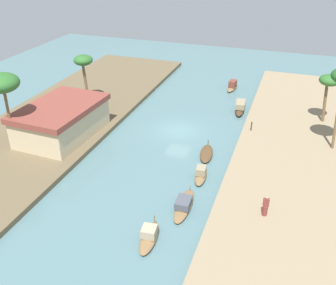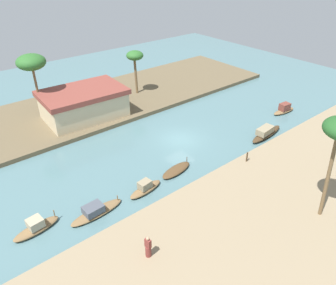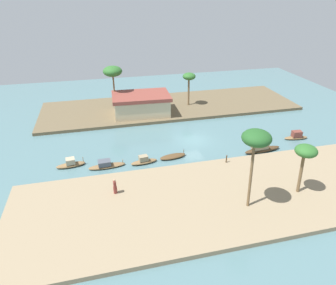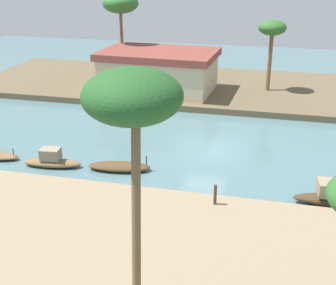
{
  "view_description": "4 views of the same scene",
  "coord_description": "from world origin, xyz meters",
  "px_view_note": "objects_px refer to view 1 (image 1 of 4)",
  "views": [
    {
      "loc": [
        -34.01,
        -10.63,
        18.14
      ],
      "look_at": [
        -4.71,
        -0.49,
        1.09
      ],
      "focal_mm": 40.63,
      "sensor_mm": 36.0,
      "label": 1
    },
    {
      "loc": [
        -19.25,
        -21.57,
        17.19
      ],
      "look_at": [
        -2.53,
        -1.06,
        1.1
      ],
      "focal_mm": 34.39,
      "sensor_mm": 36.0,
      "label": 2
    },
    {
      "loc": [
        -12.2,
        -34.88,
        18.74
      ],
      "look_at": [
        -4.06,
        -1.7,
        0.96
      ],
      "focal_mm": 31.87,
      "sensor_mm": 36.0,
      "label": 3
    },
    {
      "loc": [
        3.85,
        -25.3,
        10.69
      ],
      "look_at": [
        -1.83,
        -1.97,
        0.98
      ],
      "focal_mm": 49.43,
      "sensor_mm": 36.0,
      "label": 4
    }
  ],
  "objects_px": {
    "person_on_near_bank": "(265,207)",
    "sampan_with_red_awning": "(232,86)",
    "sampan_downstream_large": "(206,153)",
    "palm_tree_right_tall": "(83,62)",
    "sampan_open_hull": "(184,205)",
    "palm_tree_right_short": "(2,84)",
    "sampan_upstream_small": "(201,174)",
    "mooring_post": "(251,126)",
    "sampan_near_left_bank": "(240,106)",
    "sampan_midstream": "(149,236)",
    "palm_tree_left_far": "(329,82)",
    "riverside_building": "(62,120)"
  },
  "relations": [
    {
      "from": "sampan_downstream_large",
      "to": "sampan_upstream_small",
      "type": "relative_size",
      "value": 1.06
    },
    {
      "from": "sampan_open_hull",
      "to": "palm_tree_right_tall",
      "type": "relative_size",
      "value": 0.77
    },
    {
      "from": "sampan_downstream_large",
      "to": "palm_tree_right_tall",
      "type": "xyz_separation_m",
      "value": [
        7.11,
        16.54,
        5.07
      ]
    },
    {
      "from": "palm_tree_left_far",
      "to": "person_on_near_bank",
      "type": "bearing_deg",
      "value": 167.54
    },
    {
      "from": "sampan_open_hull",
      "to": "palm_tree_right_short",
      "type": "relative_size",
      "value": 0.59
    },
    {
      "from": "sampan_downstream_large",
      "to": "sampan_open_hull",
      "type": "distance_m",
      "value": 8.15
    },
    {
      "from": "palm_tree_right_short",
      "to": "person_on_near_bank",
      "type": "bearing_deg",
      "value": -95.02
    },
    {
      "from": "sampan_downstream_large",
      "to": "person_on_near_bank",
      "type": "height_order",
      "value": "person_on_near_bank"
    },
    {
      "from": "person_on_near_bank",
      "to": "palm_tree_right_tall",
      "type": "bearing_deg",
      "value": -41.17
    },
    {
      "from": "sampan_near_left_bank",
      "to": "palm_tree_right_short",
      "type": "distance_m",
      "value": 25.64
    },
    {
      "from": "palm_tree_left_far",
      "to": "sampan_downstream_large",
      "type": "bearing_deg",
      "value": 135.77
    },
    {
      "from": "sampan_with_red_awning",
      "to": "mooring_post",
      "type": "distance_m",
      "value": 13.05
    },
    {
      "from": "sampan_with_red_awning",
      "to": "sampan_upstream_small",
      "type": "bearing_deg",
      "value": -170.7
    },
    {
      "from": "sampan_open_hull",
      "to": "sampan_with_red_awning",
      "type": "bearing_deg",
      "value": -0.12
    },
    {
      "from": "sampan_with_red_awning",
      "to": "palm_tree_left_far",
      "type": "relative_size",
      "value": 0.67
    },
    {
      "from": "sampan_open_hull",
      "to": "person_on_near_bank",
      "type": "relative_size",
      "value": 2.63
    },
    {
      "from": "palm_tree_left_far",
      "to": "sampan_with_red_awning",
      "type": "bearing_deg",
      "value": 55.37
    },
    {
      "from": "mooring_post",
      "to": "riverside_building",
      "type": "height_order",
      "value": "riverside_building"
    },
    {
      "from": "sampan_near_left_bank",
      "to": "mooring_post",
      "type": "xyz_separation_m",
      "value": [
        -5.79,
        -2.07,
        0.48
      ]
    },
    {
      "from": "sampan_upstream_small",
      "to": "palm_tree_right_short",
      "type": "distance_m",
      "value": 18.64
    },
    {
      "from": "person_on_near_bank",
      "to": "sampan_with_red_awning",
      "type": "bearing_deg",
      "value": -82.81
    },
    {
      "from": "sampan_upstream_small",
      "to": "person_on_near_bank",
      "type": "bearing_deg",
      "value": -131.04
    },
    {
      "from": "palm_tree_left_far",
      "to": "palm_tree_right_short",
      "type": "xyz_separation_m",
      "value": [
        -15.87,
        27.0,
        2.03
      ]
    },
    {
      "from": "person_on_near_bank",
      "to": "mooring_post",
      "type": "height_order",
      "value": "person_on_near_bank"
    },
    {
      "from": "sampan_downstream_large",
      "to": "mooring_post",
      "type": "bearing_deg",
      "value": -38.53
    },
    {
      "from": "sampan_with_red_awning",
      "to": "mooring_post",
      "type": "height_order",
      "value": "mooring_post"
    },
    {
      "from": "palm_tree_right_tall",
      "to": "riverside_building",
      "type": "height_order",
      "value": "palm_tree_right_tall"
    },
    {
      "from": "sampan_midstream",
      "to": "palm_tree_right_tall",
      "type": "height_order",
      "value": "palm_tree_right_tall"
    },
    {
      "from": "mooring_post",
      "to": "sampan_open_hull",
      "type": "bearing_deg",
      "value": 167.76
    },
    {
      "from": "sampan_upstream_small",
      "to": "person_on_near_bank",
      "type": "distance_m",
      "value": 6.9
    },
    {
      "from": "palm_tree_left_far",
      "to": "sampan_open_hull",
      "type": "bearing_deg",
      "value": 152.1
    },
    {
      "from": "sampan_open_hull",
      "to": "riverside_building",
      "type": "distance_m",
      "value": 16.13
    },
    {
      "from": "sampan_with_red_awning",
      "to": "palm_tree_left_far",
      "type": "xyz_separation_m",
      "value": [
        -7.61,
        -11.03,
        4.44
      ]
    },
    {
      "from": "sampan_near_left_bank",
      "to": "sampan_midstream",
      "type": "bearing_deg",
      "value": 169.65
    },
    {
      "from": "sampan_near_left_bank",
      "to": "sampan_upstream_small",
      "type": "distance_m",
      "value": 15.15
    },
    {
      "from": "sampan_downstream_large",
      "to": "palm_tree_left_far",
      "type": "distance_m",
      "value": 15.19
    },
    {
      "from": "sampan_downstream_large",
      "to": "sampan_open_hull",
      "type": "relative_size",
      "value": 0.81
    },
    {
      "from": "mooring_post",
      "to": "palm_tree_left_far",
      "type": "height_order",
      "value": "palm_tree_left_far"
    },
    {
      "from": "sampan_midstream",
      "to": "palm_tree_right_short",
      "type": "distance_m",
      "value": 18.53
    },
    {
      "from": "sampan_near_left_bank",
      "to": "person_on_near_bank",
      "type": "distance_m",
      "value": 19.61
    },
    {
      "from": "mooring_post",
      "to": "riverside_building",
      "type": "relative_size",
      "value": 0.1
    },
    {
      "from": "sampan_downstream_large",
      "to": "palm_tree_right_tall",
      "type": "bearing_deg",
      "value": 58.38
    },
    {
      "from": "sampan_open_hull",
      "to": "sampan_with_red_awning",
      "type": "relative_size",
      "value": 1.25
    },
    {
      "from": "sampan_open_hull",
      "to": "sampan_downstream_large",
      "type": "bearing_deg",
      "value": -0.82
    },
    {
      "from": "person_on_near_bank",
      "to": "palm_tree_right_tall",
      "type": "xyz_separation_m",
      "value": [
        14.64,
        22.66,
        4.11
      ]
    },
    {
      "from": "sampan_downstream_large",
      "to": "mooring_post",
      "type": "relative_size",
      "value": 3.71
    },
    {
      "from": "palm_tree_right_tall",
      "to": "sampan_with_red_awning",
      "type": "bearing_deg",
      "value": -55.13
    },
    {
      "from": "sampan_with_red_awning",
      "to": "riverside_building",
      "type": "bearing_deg",
      "value": 151.2
    },
    {
      "from": "sampan_near_left_bank",
      "to": "mooring_post",
      "type": "distance_m",
      "value": 6.17
    },
    {
      "from": "sampan_near_left_bank",
      "to": "sampan_midstream",
      "type": "distance_m",
      "value": 23.7
    }
  ]
}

